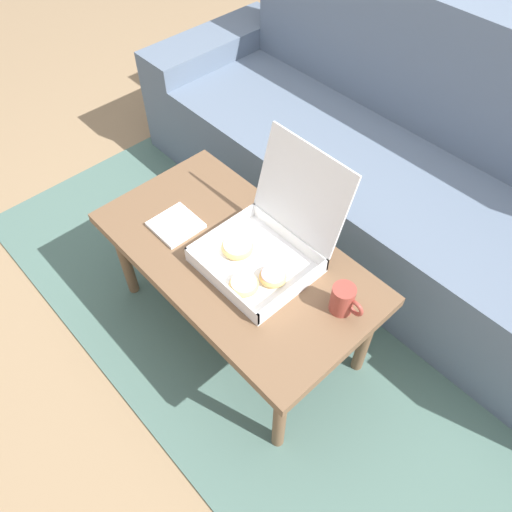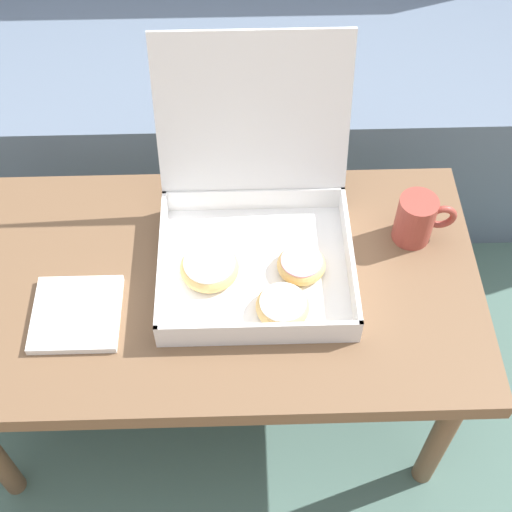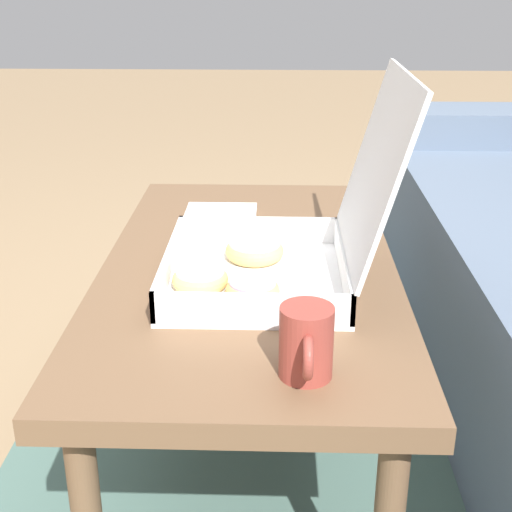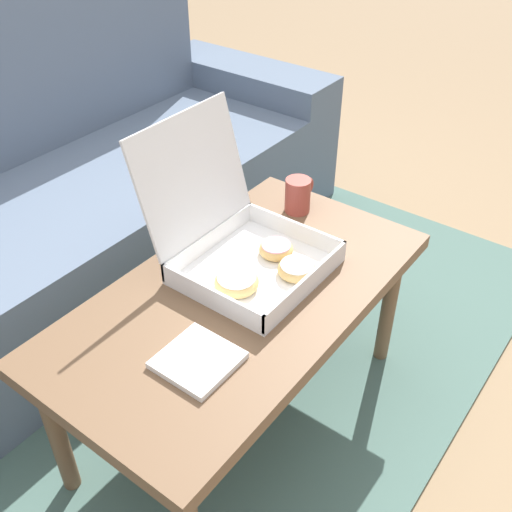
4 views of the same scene
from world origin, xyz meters
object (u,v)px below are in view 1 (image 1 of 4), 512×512
at_px(couch, 388,170).
at_px(pastry_box, 265,246).
at_px(coffee_table, 236,263).
at_px(coffee_mug, 343,300).

distance_m(couch, pastry_box, 0.87).
distance_m(coffee_table, pastry_box, 0.16).
bearing_deg(pastry_box, coffee_table, -148.11).
height_order(couch, coffee_table, couch).
height_order(couch, pastry_box, couch).
relative_size(couch, coffee_table, 2.41).
distance_m(couch, coffee_mug, 0.91).
bearing_deg(coffee_mug, pastry_box, -172.69).
bearing_deg(coffee_mug, couch, 116.43).
distance_m(couch, coffee_table, 0.89).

